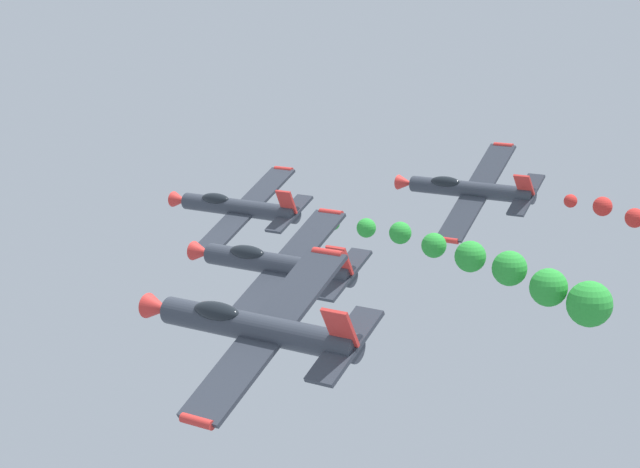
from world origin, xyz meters
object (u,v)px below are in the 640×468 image
(airplane_right_inner, at_px, (469,189))
(airplane_left_outer, at_px, (254,327))
(airplane_lead, at_px, (237,207))
(airplane_left_inner, at_px, (275,264))

(airplane_right_inner, height_order, airplane_left_outer, airplane_right_inner)
(airplane_right_inner, xyz_separation_m, airplane_left_outer, (-34.58, -9.48, 0.16))
(airplane_lead, xyz_separation_m, airplane_left_outer, (-22.84, -19.78, 0.75))
(airplane_lead, distance_m, airplane_left_outer, 30.22)
(airplane_left_inner, distance_m, airplane_right_inner, 22.47)
(airplane_left_inner, xyz_separation_m, airplane_left_outer, (-12.14, -8.42, 0.94))
(airplane_left_inner, bearing_deg, airplane_lead, 46.72)
(airplane_left_outer, bearing_deg, airplane_right_inner, 15.33)
(airplane_lead, bearing_deg, airplane_left_outer, -139.10)
(airplane_lead, height_order, airplane_right_inner, airplane_right_inner)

